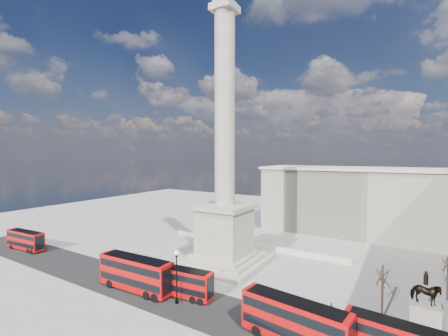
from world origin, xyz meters
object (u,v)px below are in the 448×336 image
nelsons_column (225,193)px  pedestrian_walking (331,309)px  pedestrian_standing (420,330)px  victorian_lamp (177,272)px  red_bus_c (295,321)px  red_bus_e (26,240)px  equestrian_statue (425,317)px  red_bus_a (136,273)px  red_bus_b (180,281)px  pedestrian_crossing (209,286)px

nelsons_column → pedestrian_walking: 25.18m
pedestrian_standing → pedestrian_walking: bearing=-15.3°
victorian_lamp → red_bus_c: bearing=-1.0°
red_bus_e → victorian_lamp: bearing=-5.6°
red_bus_e → pedestrian_walking: size_ratio=6.21×
red_bus_c → equestrian_statue: (11.56, 7.74, 0.14)m
victorian_lamp → pedestrian_walking: 19.95m
red_bus_a → red_bus_b: 6.88m
red_bus_a → pedestrian_standing: 35.75m
red_bus_a → pedestrian_walking: bearing=14.6°
red_bus_a → red_bus_c: (23.60, -0.11, -0.12)m
red_bus_c → red_bus_b: bearing=-179.9°
nelsons_column → red_bus_b: nelsons_column is taller
red_bus_c → red_bus_e: red_bus_c is taller
nelsons_column → victorian_lamp: nelsons_column is taller
red_bus_a → victorian_lamp: bearing=-0.6°
pedestrian_standing → pedestrian_crossing: pedestrian_crossing is taller
nelsons_column → equestrian_statue: (29.86, -8.46, -10.34)m
nelsons_column → red_bus_c: size_ratio=4.25×
red_bus_a → red_bus_b: red_bus_a is taller
red_bus_e → equestrian_statue: (69.13, 6.46, 0.50)m
red_bus_b → pedestrian_standing: (28.21, 6.11, -1.23)m
red_bus_b → victorian_lamp: victorian_lamp is taller
nelsons_column → red_bus_a: nelsons_column is taller
red_bus_a → pedestrian_crossing: size_ratio=7.05×
red_bus_b → pedestrian_crossing: 4.30m
nelsons_column → red_bus_e: nelsons_column is taller
nelsons_column → pedestrian_standing: nelsons_column is taller
pedestrian_crossing → red_bus_a: bearing=64.7°
red_bus_c → red_bus_a: bearing=-173.0°
victorian_lamp → pedestrian_walking: bearing=22.3°
red_bus_c → pedestrian_crossing: red_bus_c is taller
red_bus_e → equestrian_statue: bearing=1.1°
victorian_lamp → red_bus_e: bearing=178.6°
red_bus_a → pedestrian_walking: 26.86m
nelsons_column → pedestrian_crossing: nelsons_column is taller
red_bus_c → victorian_lamp: victorian_lamp is taller
nelsons_column → pedestrian_crossing: (4.08, -11.04, -12.06)m
red_bus_a → equestrian_statue: equestrian_statue is taller
red_bus_a → red_bus_e: red_bus_a is taller
red_bus_a → red_bus_e: bearing=176.0°
nelsons_column → pedestrian_standing: (29.47, -7.95, -12.08)m
victorian_lamp → red_bus_a: bearing=-178.6°
red_bus_a → pedestrian_crossing: 10.79m
nelsons_column → red_bus_e: size_ratio=5.03×
red_bus_c → red_bus_e: bearing=-174.0°
red_bus_e → pedestrian_walking: 60.02m
pedestrian_walking → red_bus_b: bearing=170.6°
victorian_lamp → pedestrian_walking: victorian_lamp is taller
pedestrian_walking → red_bus_a: bearing=170.9°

